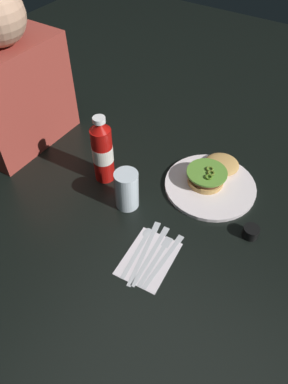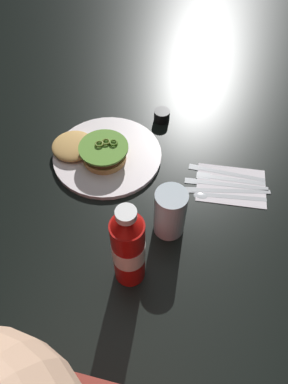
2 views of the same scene
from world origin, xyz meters
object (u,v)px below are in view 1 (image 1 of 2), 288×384
object	(u,v)px
condiment_cup	(251,232)
napkin	(149,258)
table_knife	(153,250)
spoon_utensil	(141,244)
burger_sandwich	(212,172)
diner_person	(15,84)
dinner_plate	(210,186)
butter_knife	(166,257)
water_glass	(127,190)
steak_knife	(146,247)
ketchup_bottle	(103,152)
fork_utensil	(158,256)

from	to	relation	value
condiment_cup	napkin	xyz separation A→B (m)	(-0.23, 0.20, -0.02)
table_knife	spoon_utensil	world-z (taller)	same
condiment_cup	burger_sandwich	bearing A→B (deg)	52.57
spoon_utensil	diner_person	bearing A→B (deg)	74.10
dinner_plate	butter_knife	bearing A→B (deg)	-176.98
dinner_plate	table_knife	bearing A→B (deg)	175.56
condiment_cup	napkin	distance (m)	0.30
water_glass	condiment_cup	distance (m)	0.38
dinner_plate	spoon_utensil	size ratio (longest dim) A/B	1.63
dinner_plate	steak_knife	world-z (taller)	dinner_plate
burger_sandwich	ketchup_bottle	distance (m)	0.36
dinner_plate	table_knife	distance (m)	0.31
dinner_plate	steak_knife	size ratio (longest dim) A/B	1.32
water_glass	diner_person	distance (m)	0.51
burger_sandwich	dinner_plate	bearing A→B (deg)	-159.15
spoon_utensil	diner_person	xyz separation A→B (m)	(0.17, 0.60, 0.23)
dinner_plate	condiment_cup	size ratio (longest dim) A/B	6.33
butter_knife	burger_sandwich	bearing A→B (deg)	4.96
table_knife	dinner_plate	bearing A→B (deg)	-4.44
butter_knife	table_knife	distance (m)	0.04
burger_sandwich	table_knife	bearing A→B (deg)	178.26
water_glass	steak_knife	size ratio (longest dim) A/B	0.58
condiment_cup	steak_knife	xyz separation A→B (m)	(-0.20, 0.23, -0.01)
napkin	fork_utensil	distance (m)	0.03
condiment_cup	spoon_utensil	xyz separation A→B (m)	(-0.20, 0.24, -0.01)
ketchup_bottle	condiment_cup	distance (m)	0.51
ketchup_bottle	diner_person	size ratio (longest dim) A/B	0.44
butter_knife	spoon_utensil	distance (m)	0.08
butter_knife	table_knife	xyz separation A→B (m)	(-0.00, 0.04, 0.00)
ketchup_bottle	napkin	xyz separation A→B (m)	(-0.19, -0.29, -0.11)
dinner_plate	ketchup_bottle	bearing A→B (deg)	114.98
burger_sandwich	diner_person	bearing A→B (deg)	105.22
napkin	spoon_utensil	distance (m)	0.05
burger_sandwich	butter_knife	bearing A→B (deg)	-175.04
condiment_cup	steak_knife	size ratio (longest dim) A/B	0.21
napkin	butter_knife	world-z (taller)	butter_knife
napkin	table_knife	world-z (taller)	table_knife
burger_sandwich	water_glass	xyz separation A→B (m)	(-0.24, 0.17, 0.03)
spoon_utensil	butter_knife	bearing A→B (deg)	-87.44
diner_person	water_glass	bearing A→B (deg)	-97.65
ketchup_bottle	steak_knife	distance (m)	0.33
steak_knife	table_knife	bearing A→B (deg)	-86.88
condiment_cup	table_knife	size ratio (longest dim) A/B	0.22
burger_sandwich	water_glass	world-z (taller)	water_glass
water_glass	fork_utensil	world-z (taller)	water_glass
burger_sandwich	napkin	distance (m)	0.38
burger_sandwich	diner_person	size ratio (longest dim) A/B	0.40
condiment_cup	steak_knife	bearing A→B (deg)	131.35
condiment_cup	spoon_utensil	size ratio (longest dim) A/B	0.26
dinner_plate	water_glass	size ratio (longest dim) A/B	2.28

